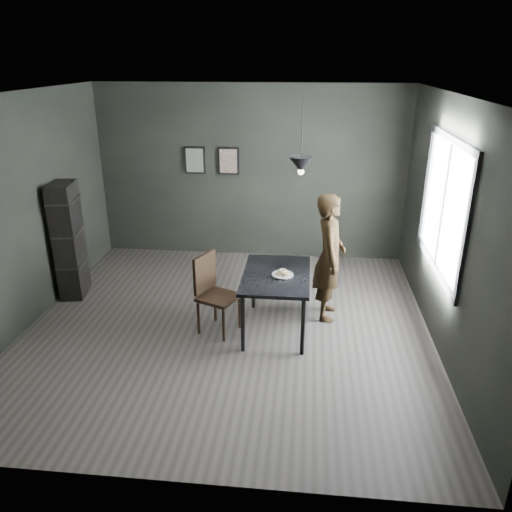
# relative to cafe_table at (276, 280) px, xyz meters

# --- Properties ---
(ground) EXTENTS (5.00, 5.00, 0.00)m
(ground) POSITION_rel_cafe_table_xyz_m (-0.60, 0.00, -0.67)
(ground) COLOR #332F2C
(ground) RESTS_ON ground
(back_wall) EXTENTS (5.00, 0.10, 2.80)m
(back_wall) POSITION_rel_cafe_table_xyz_m (-0.60, 2.50, 0.73)
(back_wall) COLOR black
(back_wall) RESTS_ON ground
(ceiling) EXTENTS (5.00, 5.00, 0.02)m
(ceiling) POSITION_rel_cafe_table_xyz_m (-0.60, 0.00, 2.13)
(ceiling) COLOR silver
(ceiling) RESTS_ON ground
(window_assembly) EXTENTS (0.04, 1.96, 1.56)m
(window_assembly) POSITION_rel_cafe_table_xyz_m (1.87, 0.20, 0.93)
(window_assembly) COLOR white
(window_assembly) RESTS_ON ground
(cafe_table) EXTENTS (0.80, 1.20, 0.75)m
(cafe_table) POSITION_rel_cafe_table_xyz_m (0.00, 0.00, 0.00)
(cafe_table) COLOR black
(cafe_table) RESTS_ON ground
(white_plate) EXTENTS (0.23, 0.23, 0.01)m
(white_plate) POSITION_rel_cafe_table_xyz_m (0.08, -0.05, 0.08)
(white_plate) COLOR white
(white_plate) RESTS_ON cafe_table
(donut_pile) EXTENTS (0.17, 0.12, 0.07)m
(donut_pile) POSITION_rel_cafe_table_xyz_m (0.08, -0.05, 0.12)
(donut_pile) COLOR beige
(donut_pile) RESTS_ON white_plate
(woman) EXTENTS (0.41, 0.61, 1.65)m
(woman) POSITION_rel_cafe_table_xyz_m (0.64, 0.42, 0.15)
(woman) COLOR black
(woman) RESTS_ON ground
(wood_chair) EXTENTS (0.56, 0.56, 0.98)m
(wood_chair) POSITION_rel_cafe_table_xyz_m (-0.77, -0.08, -0.11)
(wood_chair) COLOR black
(wood_chair) RESTS_ON ground
(shelf_unit) EXTENTS (0.39, 0.58, 1.61)m
(shelf_unit) POSITION_rel_cafe_table_xyz_m (-2.92, 0.70, 0.13)
(shelf_unit) COLOR black
(shelf_unit) RESTS_ON ground
(pendant_lamp) EXTENTS (0.28, 0.28, 0.86)m
(pendant_lamp) POSITION_rel_cafe_table_xyz_m (0.25, 0.10, 1.38)
(pendant_lamp) COLOR black
(pendant_lamp) RESTS_ON ground
(framed_print_left) EXTENTS (0.34, 0.04, 0.44)m
(framed_print_left) POSITION_rel_cafe_table_xyz_m (-1.50, 2.47, 0.93)
(framed_print_left) COLOR black
(framed_print_left) RESTS_ON ground
(framed_print_right) EXTENTS (0.34, 0.04, 0.44)m
(framed_print_right) POSITION_rel_cafe_table_xyz_m (-0.95, 2.47, 0.93)
(framed_print_right) COLOR black
(framed_print_right) RESTS_ON ground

